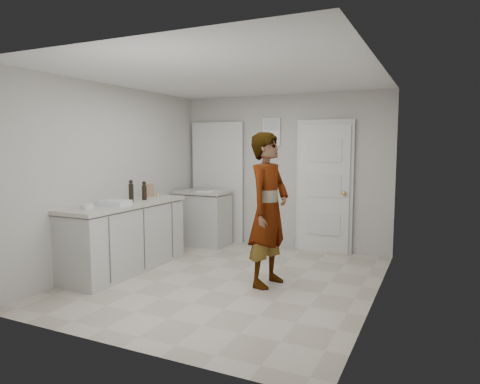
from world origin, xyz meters
The scene contains 12 objects.
ground centered at (0.00, 0.00, 0.00)m, with size 4.00×4.00×0.00m, color #ACA490.
room_shell centered at (-0.17, 1.95, 1.02)m, with size 4.00×4.00×4.00m.
main_counter centered at (-1.45, -0.20, 0.43)m, with size 0.64×1.96×0.93m.
side_counter centered at (-1.25, 1.55, 0.43)m, with size 0.84×0.61×0.93m.
person centered at (0.50, 0.05, 0.92)m, with size 0.67×0.44×1.84m, color silver.
cake_mix_box centered at (-1.53, 0.44, 1.02)m, with size 0.12×0.05×0.20m, color #986D4C.
spice_jar centered at (-1.41, 0.48, 0.96)m, with size 0.05×0.05×0.07m, color tan.
oil_cruet_a centered at (-1.37, 0.12, 1.05)m, with size 0.07×0.07×0.26m.
oil_cruet_b centered at (-1.41, -0.11, 1.07)m, with size 0.07×0.07×0.30m.
baking_dish centered at (-1.38, -0.48, 0.95)m, with size 0.39×0.29×0.07m.
egg_bowl centered at (-1.48, -0.84, 0.95)m, with size 0.14×0.14×0.05m.
papers centered at (-1.15, 1.46, 0.93)m, with size 0.25×0.32×0.01m, color white.
Camera 1 is at (2.34, -4.66, 1.68)m, focal length 32.00 mm.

